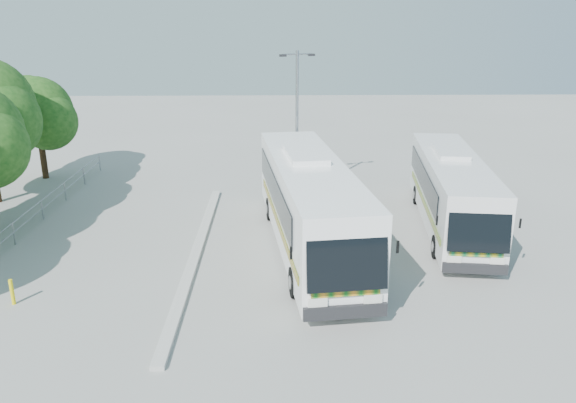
{
  "coord_description": "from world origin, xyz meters",
  "views": [
    {
      "loc": [
        0.94,
        -18.94,
        9.04
      ],
      "look_at": [
        1.41,
        2.99,
        1.82
      ],
      "focal_mm": 35.0,
      "sensor_mm": 36.0,
      "label": 1
    }
  ],
  "objects_px": {
    "coach_main": "(309,203)",
    "tree_far_e": "(38,112)",
    "bollard": "(12,292)",
    "coach_adjacent": "(451,190)",
    "lamppost": "(297,119)"
  },
  "relations": [
    {
      "from": "coach_adjacent",
      "to": "bollard",
      "type": "xyz_separation_m",
      "value": [
        -16.5,
        -6.91,
        -1.29
      ]
    },
    {
      "from": "coach_adjacent",
      "to": "bollard",
      "type": "distance_m",
      "value": 17.94
    },
    {
      "from": "coach_main",
      "to": "tree_far_e",
      "type": "bearing_deg",
      "value": 137.11
    },
    {
      "from": "tree_far_e",
      "to": "lamppost",
      "type": "bearing_deg",
      "value": -15.34
    },
    {
      "from": "tree_far_e",
      "to": "coach_adjacent",
      "type": "relative_size",
      "value": 0.51
    },
    {
      "from": "bollard",
      "to": "coach_adjacent",
      "type": "bearing_deg",
      "value": 22.71
    },
    {
      "from": "coach_adjacent",
      "to": "bollard",
      "type": "relative_size",
      "value": 13.03
    },
    {
      "from": "coach_main",
      "to": "bollard",
      "type": "relative_size",
      "value": 14.76
    },
    {
      "from": "tree_far_e",
      "to": "coach_adjacent",
      "type": "bearing_deg",
      "value": -21.83
    },
    {
      "from": "lamppost",
      "to": "bollard",
      "type": "distance_m",
      "value": 15.51
    },
    {
      "from": "coach_adjacent",
      "to": "coach_main",
      "type": "bearing_deg",
      "value": -152.73
    },
    {
      "from": "tree_far_e",
      "to": "lamppost",
      "type": "xyz_separation_m",
      "value": [
        14.63,
        -4.01,
        0.26
      ]
    },
    {
      "from": "coach_adjacent",
      "to": "tree_far_e",
      "type": "bearing_deg",
      "value": 165.38
    },
    {
      "from": "lamppost",
      "to": "tree_far_e",
      "type": "bearing_deg",
      "value": 145.36
    },
    {
      "from": "coach_main",
      "to": "bollard",
      "type": "xyz_separation_m",
      "value": [
        -10.05,
        -4.55,
        -1.53
      ]
    }
  ]
}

